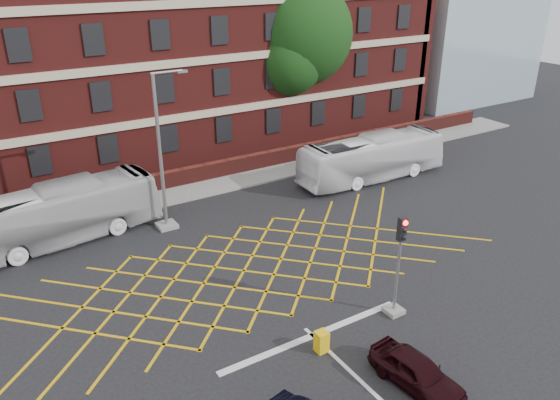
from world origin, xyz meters
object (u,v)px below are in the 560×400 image
deciduous_tree (300,41)px  utility_cabinet (321,342)px  traffic_light_near (397,275)px  bus_left (52,216)px  car_maroon (416,372)px  bus_right (372,158)px  street_lamp (164,179)px

deciduous_tree → utility_cabinet: 26.62m
deciduous_tree → traffic_light_near: deciduous_tree is taller
bus_left → car_maroon: 18.70m
traffic_light_near → bus_left: bearing=127.9°
deciduous_tree → utility_cabinet: size_ratio=14.29×
car_maroon → utility_cabinet: car_maroon is taller
traffic_light_near → utility_cabinet: size_ratio=5.16×
bus_right → street_lamp: bearing=90.0°
traffic_light_near → street_lamp: bearing=112.3°
bus_left → car_maroon: size_ratio=3.10×
utility_cabinet → car_maroon: bearing=-62.0°
bus_right → deciduous_tree: (0.92, 9.85, 6.00)m
bus_right → utility_cabinet: bearing=135.3°
bus_left → traffic_light_near: (10.38, -13.35, 0.28)m
bus_right → deciduous_tree: 11.57m
utility_cabinet → bus_right: bearing=43.7°
bus_left → deciduous_tree: bearing=-74.5°
bus_left → utility_cabinet: bus_left is taller
deciduous_tree → traffic_light_near: size_ratio=2.77×
bus_left → utility_cabinet: 15.22m
deciduous_tree → street_lamp: size_ratio=1.45×
bus_left → bus_right: 19.18m
bus_left → street_lamp: (5.43, -1.29, 1.27)m
bus_left → street_lamp: street_lamp is taller
car_maroon → utility_cabinet: size_ratio=4.16×
bus_right → car_maroon: bearing=145.8°
traffic_light_near → street_lamp: size_ratio=0.52×
car_maroon → traffic_light_near: (2.21, 3.45, 1.18)m
car_maroon → deciduous_tree: size_ratio=0.29×
car_maroon → deciduous_tree: (11.85, 24.94, 6.83)m
bus_right → bus_left: bearing=86.6°
traffic_light_near → street_lamp: 13.08m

